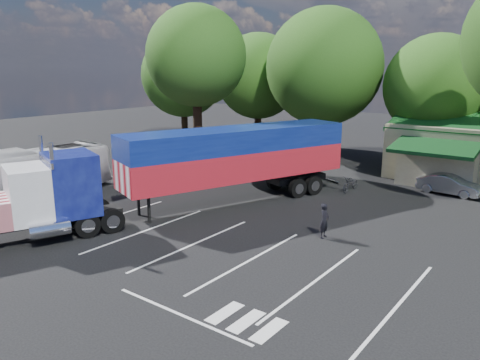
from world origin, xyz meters
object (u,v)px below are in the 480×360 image
Objects in this scene: silver_sedan at (449,185)px; woman at (324,221)px; tour_bus at (24,174)px; bicycle at (351,183)px; semi_truck at (192,164)px.

woman is at bearing 171.95° from silver_sedan.
tour_bus is at bearing 101.09° from woman.
woman reaches higher than bicycle.
tour_bus is at bearing -134.28° from bicycle.
semi_truck is at bearing 144.09° from silver_sedan.
silver_sedan is (20.97, 17.13, -0.91)m from tour_bus.
semi_truck is 5.67× the size of silver_sedan.
tour_bus reaches higher than silver_sedan.
woman is (8.11, 0.52, -1.84)m from semi_truck.
silver_sedan is (2.81, 12.04, -0.21)m from woman.
semi_truck reaches higher than woman.
tour_bus is (-18.16, -5.09, 0.70)m from woman.
silver_sedan is (10.92, 12.56, -2.05)m from semi_truck.
silver_sedan is at bearing 32.45° from bicycle.
woman is 0.88× the size of bicycle.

